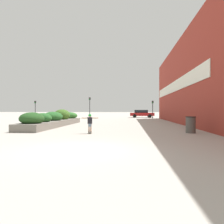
{
  "coord_description": "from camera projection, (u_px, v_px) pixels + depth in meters",
  "views": [
    {
      "loc": [
        1.87,
        -7.97,
        1.48
      ],
      "look_at": [
        -0.21,
        17.28,
        1.25
      ],
      "focal_mm": 35.0,
      "sensor_mm": 36.0,
      "label": 1
    }
  ],
  "objects": [
    {
      "name": "skateboarder",
      "position": [
        90.0,
        121.0,
        13.75
      ],
      "size": [
        1.06,
        0.24,
        1.14
      ],
      "rotation": [
        0.0,
        0.0,
        0.16
      ],
      "color": "tan",
      "rests_on": "skateboard"
    },
    {
      "name": "building_wall_right",
      "position": [
        185.0,
        80.0,
        21.68
      ],
      "size": [
        0.67,
        34.38,
        9.0
      ],
      "color": "maroon",
      "rests_on": "ground_plane"
    },
    {
      "name": "ground_plane",
      "position": [
        80.0,
        150.0,
        8.11
      ],
      "size": [
        300.0,
        300.0,
        0.0
      ],
      "primitive_type": "plane",
      "color": "#ADA89E"
    },
    {
      "name": "planter_box",
      "position": [
        55.0,
        120.0,
        20.2
      ],
      "size": [
        1.89,
        12.28,
        1.56
      ],
      "color": "slate",
      "rests_on": "ground_plane"
    },
    {
      "name": "traffic_light_far_left",
      "position": [
        35.0,
        106.0,
        40.73
      ],
      "size": [
        0.28,
        0.3,
        3.21
      ],
      "color": "black",
      "rests_on": "ground_plane"
    },
    {
      "name": "skateboard",
      "position": [
        90.0,
        132.0,
        13.76
      ],
      "size": [
        0.3,
        0.67,
        0.1
      ],
      "rotation": [
        0.0,
        0.0,
        0.16
      ],
      "color": "black",
      "rests_on": "ground_plane"
    },
    {
      "name": "trash_bin",
      "position": [
        191.0,
        125.0,
        14.05
      ],
      "size": [
        0.65,
        0.65,
        1.06
      ],
      "color": "#514C47",
      "rests_on": "ground_plane"
    },
    {
      "name": "car_leftmost",
      "position": [
        195.0,
        113.0,
        42.47
      ],
      "size": [
        3.94,
        1.94,
        1.6
      ],
      "rotation": [
        0.0,
        0.0,
        -1.57
      ],
      "color": "maroon",
      "rests_on": "ground_plane"
    },
    {
      "name": "traffic_light_left",
      "position": [
        90.0,
        104.0,
        39.0
      ],
      "size": [
        0.28,
        0.3,
        3.75
      ],
      "color": "black",
      "rests_on": "ground_plane"
    },
    {
      "name": "car_center_left",
      "position": [
        142.0,
        114.0,
        42.88
      ],
      "size": [
        4.69,
        2.05,
        1.5
      ],
      "rotation": [
        0.0,
        0.0,
        -1.57
      ],
      "color": "maroon",
      "rests_on": "ground_plane"
    },
    {
      "name": "traffic_light_right",
      "position": [
        153.0,
        106.0,
        38.57
      ],
      "size": [
        0.28,
        0.3,
        3.13
      ],
      "color": "black",
      "rests_on": "ground_plane"
    }
  ]
}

